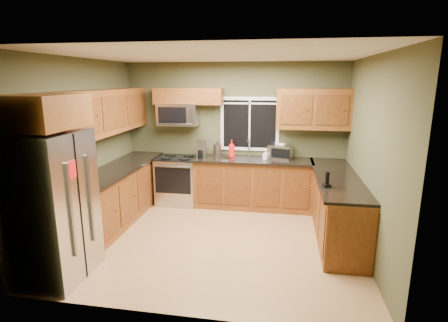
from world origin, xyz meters
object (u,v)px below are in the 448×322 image
(range, at_px, (178,180))
(kettle, at_px, (217,149))
(paper_towel_roll, at_px, (282,151))
(soap_bottle_b, at_px, (266,155))
(refrigerator, at_px, (53,207))
(soap_bottle_a, at_px, (232,149))
(cordless_phone, at_px, (327,182))
(coffee_maker, at_px, (201,150))
(microwave, at_px, (178,114))
(toaster_oven, at_px, (280,152))

(range, height_order, kettle, kettle)
(paper_towel_roll, relative_size, soap_bottle_b, 1.81)
(refrigerator, xyz_separation_m, paper_towel_roll, (2.66, 2.98, 0.18))
(soap_bottle_a, bearing_deg, cordless_phone, -46.04)
(coffee_maker, relative_size, paper_towel_roll, 1.00)
(kettle, xyz_separation_m, soap_bottle_b, (0.92, -0.11, -0.05))
(kettle, xyz_separation_m, cordless_phone, (1.84, -1.69, -0.07))
(kettle, distance_m, paper_towel_roll, 1.22)
(cordless_phone, bearing_deg, paper_towel_roll, 109.69)
(coffee_maker, relative_size, kettle, 1.07)
(range, bearing_deg, coffee_maker, -2.91)
(paper_towel_roll, height_order, soap_bottle_a, soap_bottle_a)
(range, bearing_deg, kettle, 11.02)
(microwave, bearing_deg, soap_bottle_a, -3.37)
(kettle, bearing_deg, range, -168.98)
(soap_bottle_b, relative_size, cordless_phone, 0.78)
(kettle, xyz_separation_m, paper_towel_roll, (1.22, 0.06, 0.01))
(toaster_oven, height_order, coffee_maker, coffee_maker)
(toaster_oven, relative_size, coffee_maker, 1.56)
(toaster_oven, bearing_deg, kettle, 179.97)
(coffee_maker, distance_m, kettle, 0.33)
(toaster_oven, bearing_deg, soap_bottle_b, -157.36)
(microwave, bearing_deg, cordless_phone, -32.83)
(range, xyz_separation_m, kettle, (0.76, 0.15, 0.60))
(toaster_oven, bearing_deg, range, -175.69)
(coffee_maker, relative_size, soap_bottle_a, 0.92)
(paper_towel_roll, bearing_deg, coffee_maker, -171.06)
(coffee_maker, bearing_deg, kettle, 31.78)
(soap_bottle_b, bearing_deg, coffee_maker, -177.19)
(soap_bottle_a, height_order, soap_bottle_b, soap_bottle_a)
(microwave, height_order, paper_towel_roll, microwave)
(coffee_maker, distance_m, paper_towel_roll, 1.51)
(refrigerator, bearing_deg, range, 76.03)
(coffee_maker, bearing_deg, soap_bottle_a, 10.00)
(range, xyz_separation_m, toaster_oven, (1.95, 0.15, 0.60))
(coffee_maker, bearing_deg, toaster_oven, 6.64)
(range, distance_m, cordless_phone, 3.07)
(range, relative_size, kettle, 3.29)
(soap_bottle_b, bearing_deg, paper_towel_roll, 31.01)
(toaster_oven, xyz_separation_m, coffee_maker, (-1.47, -0.17, 0.02))
(range, distance_m, kettle, 0.98)
(cordless_phone, bearing_deg, kettle, 137.49)
(range, xyz_separation_m, paper_towel_roll, (1.97, 0.21, 0.61))
(refrigerator, height_order, soap_bottle_a, refrigerator)
(range, relative_size, soap_bottle_a, 2.81)
(kettle, relative_size, cordless_phone, 1.32)
(soap_bottle_a, bearing_deg, microwave, 176.63)
(refrigerator, height_order, microwave, microwave)
(paper_towel_roll, bearing_deg, refrigerator, -131.78)
(microwave, height_order, soap_bottle_b, microwave)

